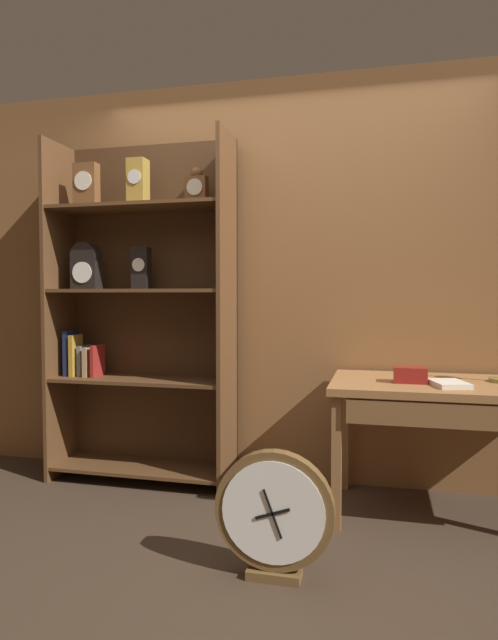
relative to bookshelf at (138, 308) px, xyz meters
name	(u,v)px	position (x,y,z in m)	size (l,w,h in m)	color
ground_plane	(242,579)	(0.98, -1.07, -1.12)	(10.00, 10.00, 0.00)	#3D2D21
back_wood_panel	(292,281)	(0.98, 0.24, 0.18)	(4.80, 0.05, 2.60)	brown
bookshelf	(138,308)	(0.00, 0.00, 0.00)	(1.19, 0.39, 2.21)	brown
workbench	(457,398)	(1.94, -0.21, -0.46)	(1.32, 0.72, 0.74)	#9E6B3D
toolbox_small	(410,375)	(1.70, -0.25, -0.34)	(0.17, 0.11, 0.08)	maroon
open_repair_manual	(449,384)	(1.89, -0.31, -0.37)	(0.16, 0.22, 0.03)	silver
round_clock_large	(274,514)	(1.11, -1.04, -0.84)	(0.51, 0.11, 0.55)	brown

